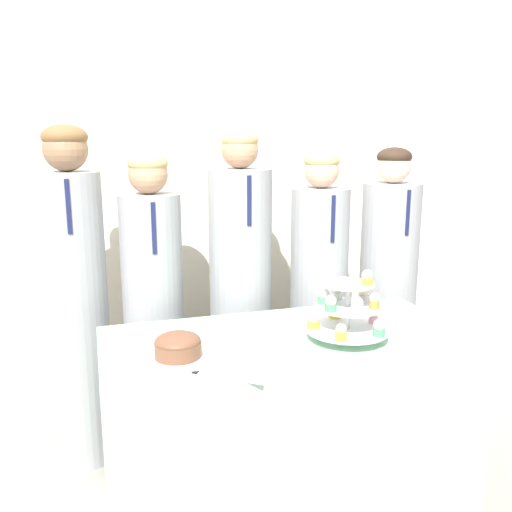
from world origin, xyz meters
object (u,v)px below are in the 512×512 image
(student_3, at_px, (318,299))
(student_2, at_px, (241,297))
(cupcake_stand, at_px, (347,309))
(student_0, at_px, (77,306))
(round_cake, at_px, (178,347))
(student_1, at_px, (154,314))
(student_4, at_px, (387,292))
(cake_knife, at_px, (201,373))

(student_3, bearing_deg, student_2, 180.00)
(student_3, bearing_deg, cupcake_stand, -105.23)
(student_0, bearing_deg, round_cake, -63.26)
(round_cake, distance_m, student_1, 0.68)
(student_1, xyz_separation_m, student_4, (1.21, 0.00, -0.00))
(round_cake, relative_size, student_3, 0.18)
(round_cake, bearing_deg, student_1, 90.60)
(cupcake_stand, height_order, student_0, student_0)
(student_0, bearing_deg, student_2, 0.00)
(student_4, bearing_deg, student_2, 180.00)
(cake_knife, height_order, student_4, student_4)
(cupcake_stand, bearing_deg, student_3, 74.77)
(cake_knife, xyz_separation_m, student_2, (0.36, 0.81, -0.01))
(round_cake, bearing_deg, student_2, 58.84)
(round_cake, relative_size, cake_knife, 1.00)
(student_3, distance_m, student_4, 0.39)
(student_3, relative_size, student_4, 0.99)
(student_1, height_order, student_4, student_4)
(round_cake, xyz_separation_m, student_2, (0.41, 0.67, -0.05))
(round_cake, xyz_separation_m, student_0, (-0.34, 0.67, -0.03))
(cupcake_stand, relative_size, student_1, 0.22)
(cupcake_stand, xyz_separation_m, student_4, (0.58, 0.68, -0.17))
(student_0, distance_m, student_2, 0.75)
(student_0, bearing_deg, cake_knife, -64.28)
(round_cake, bearing_deg, student_4, 29.26)
(round_cake, xyz_separation_m, student_4, (1.20, 0.67, -0.09))
(round_cake, distance_m, cake_knife, 0.15)
(cupcake_stand, bearing_deg, cake_knife, -167.06)
(cake_knife, bearing_deg, student_4, 73.35)
(cake_knife, relative_size, student_4, 0.18)
(student_0, relative_size, student_2, 1.01)
(student_0, height_order, student_4, student_0)
(round_cake, distance_m, cupcake_stand, 0.63)
(round_cake, bearing_deg, cupcake_stand, -0.53)
(student_0, xyz_separation_m, student_2, (0.75, 0.00, -0.02))
(cake_knife, relative_size, student_3, 0.18)
(cupcake_stand, bearing_deg, student_4, 49.74)
(student_1, distance_m, student_3, 0.82)
(cake_knife, relative_size, student_1, 0.18)
(cupcake_stand, bearing_deg, student_1, 133.02)
(student_4, bearing_deg, student_0, 180.00)
(student_0, relative_size, student_3, 1.08)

